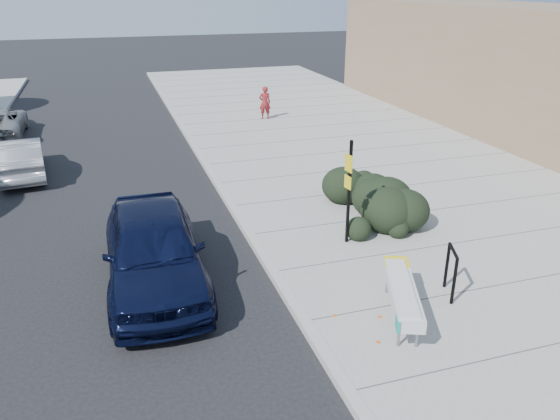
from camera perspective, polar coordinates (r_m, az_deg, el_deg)
The scene contains 10 objects.
ground at distance 12.15m, azimuth -0.61°, elevation -7.06°, with size 120.00×120.00×0.00m, color black.
sidewalk_near at distance 18.40m, azimuth 11.56°, elevation 3.36°, with size 11.20×50.00×0.15m, color gray.
curb_near at distance 16.51m, azimuth -5.74°, elevation 1.48°, with size 0.22×50.00×0.17m, color #9E9E99.
bench at distance 10.51m, azimuth 12.66°, elevation -8.33°, with size 1.32×2.35×0.71m.
bike_rack at distance 11.45m, azimuth 17.46°, elevation -5.78°, with size 0.30×0.67×1.03m.
sign_post at distance 12.92m, azimuth 7.19°, elevation 2.49°, with size 0.11×0.30×2.56m.
hedge at distance 15.04m, azimuth 8.60°, elevation 2.20°, with size 1.81×3.61×1.35m, color black.
sedan_navy at distance 11.78m, azimuth -13.05°, elevation -4.03°, with size 2.01×4.98×1.70m, color black.
wagon_silver at distance 20.13m, azimuth -25.43°, elevation 4.95°, with size 1.35×3.87×1.27m, color #A2A2A6.
pedestrian at distance 25.61m, azimuth -1.60°, elevation 11.15°, with size 0.55×0.36×1.49m, color maroon.
Camera 1 is at (-3.09, -10.08, 6.04)m, focal length 35.00 mm.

